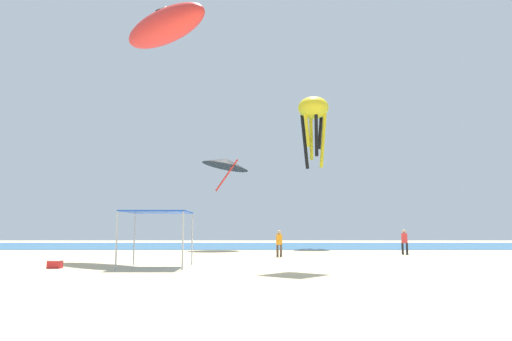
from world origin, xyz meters
TOP-DOWN VIEW (x-y plane):
  - ground at (0.00, 0.00)m, footprint 110.00×110.00m
  - ocean_strip at (0.00, 29.24)m, footprint 110.00×22.60m
  - canopy_tent at (-4.49, 0.15)m, footprint 2.81×2.80m
  - person_near_tent at (9.98, 10.79)m, footprint 0.40×0.40m
  - person_leftmost at (1.35, 8.17)m, footprint 0.39×0.39m
  - cooler_box at (-8.68, -0.47)m, footprint 0.57×0.37m
  - kite_inflatable_red at (-5.94, 7.14)m, footprint 7.19×6.66m
  - kite_delta_black at (-2.72, 18.71)m, footprint 4.61×4.55m
  - kite_octopus_yellow at (5.58, 23.25)m, footprint 4.24×4.24m

SIDE VIEW (x-z plane):
  - ground at x=0.00m, z-range -0.10..0.00m
  - ocean_strip at x=0.00m, z-range 0.00..0.03m
  - cooler_box at x=-8.68m, z-range 0.00..0.35m
  - person_leftmost at x=1.35m, z-range 0.14..1.77m
  - person_near_tent at x=9.98m, z-range 0.15..1.83m
  - canopy_tent at x=-4.49m, z-range 1.09..3.54m
  - kite_delta_black at x=-2.72m, z-range 5.76..9.19m
  - kite_octopus_yellow at x=5.58m, z-range 9.72..16.85m
  - kite_inflatable_red at x=-5.94m, z-range 13.03..15.99m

